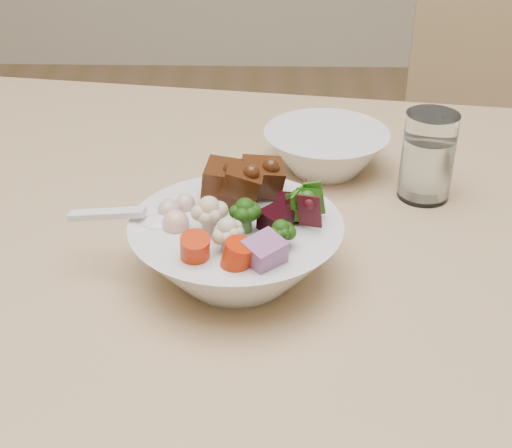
% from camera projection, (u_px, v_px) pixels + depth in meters
% --- Properties ---
extents(dining_table, '(1.80, 1.18, 0.79)m').
position_uv_depth(dining_table, '(431.00, 338.00, 0.76)').
color(dining_table, tan).
rests_on(dining_table, ground).
extents(chair_far, '(0.50, 0.50, 0.95)m').
position_uv_depth(chair_far, '(510.00, 187.00, 1.41)').
color(chair_far, tan).
rests_on(chair_far, ground).
extents(food_bowl, '(0.21, 0.21, 0.11)m').
position_uv_depth(food_bowl, '(238.00, 245.00, 0.70)').
color(food_bowl, silver).
rests_on(food_bowl, dining_table).
extents(soup_spoon, '(0.12, 0.04, 0.02)m').
position_uv_depth(soup_spoon, '(146.00, 221.00, 0.69)').
color(soup_spoon, silver).
rests_on(soup_spoon, food_bowl).
extents(water_glass, '(0.06, 0.06, 0.11)m').
position_uv_depth(water_glass, '(427.00, 160.00, 0.83)').
color(water_glass, white).
rests_on(water_glass, dining_table).
extents(side_bowl, '(0.16, 0.16, 0.05)m').
position_uv_depth(side_bowl, '(326.00, 151.00, 0.90)').
color(side_bowl, silver).
rests_on(side_bowl, dining_table).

